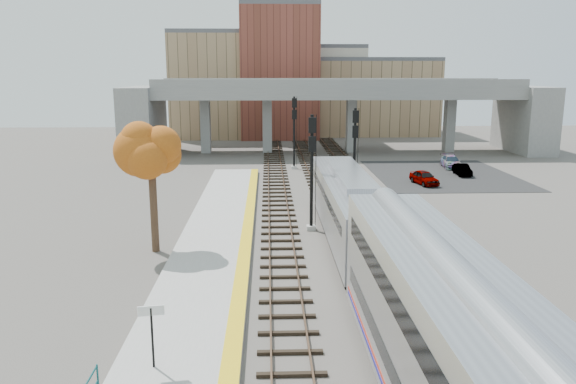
# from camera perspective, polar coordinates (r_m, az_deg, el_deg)

# --- Properties ---
(ground) EXTENTS (160.00, 160.00, 0.00)m
(ground) POSITION_cam_1_polar(r_m,az_deg,el_deg) (30.39, 5.62, -8.00)
(ground) COLOR #47423D
(ground) RESTS_ON ground
(platform) EXTENTS (4.50, 60.00, 0.35)m
(platform) POSITION_cam_1_polar(r_m,az_deg,el_deg) (30.24, -8.25, -7.82)
(platform) COLOR #9E9E99
(platform) RESTS_ON ground
(yellow_strip) EXTENTS (0.70, 60.00, 0.01)m
(yellow_strip) POSITION_cam_1_polar(r_m,az_deg,el_deg) (30.03, -4.62, -7.50)
(yellow_strip) COLOR yellow
(yellow_strip) RESTS_ON platform
(tracks) EXTENTS (10.70, 95.00, 0.25)m
(tracks) POSITION_cam_1_polar(r_m,az_deg,el_deg) (42.34, 4.64, -2.04)
(tracks) COLOR black
(tracks) RESTS_ON ground
(overpass) EXTENTS (54.00, 12.00, 9.50)m
(overpass) POSITION_cam_1_polar(r_m,az_deg,el_deg) (73.94, 4.87, 8.54)
(overpass) COLOR slate
(overpass) RESTS_ON ground
(buildings_far) EXTENTS (43.00, 21.00, 20.60)m
(buildings_far) POSITION_cam_1_polar(r_m,az_deg,el_deg) (95.00, 1.08, 10.63)
(buildings_far) COLOR #9B7F5A
(buildings_far) RESTS_ON ground
(parking_lot) EXTENTS (14.00, 18.00, 0.04)m
(parking_lot) POSITION_cam_1_polar(r_m,az_deg,el_deg) (59.97, 15.39, 1.73)
(parking_lot) COLOR black
(parking_lot) RESTS_ON ground
(locomotive) EXTENTS (3.02, 19.05, 4.10)m
(locomotive) POSITION_cam_1_polar(r_m,az_deg,el_deg) (34.95, 6.16, -1.41)
(locomotive) COLOR #A8AAB2
(locomotive) RESTS_ON ground
(signal_mast_near) EXTENTS (0.60, 0.64, 7.71)m
(signal_mast_near) POSITION_cam_1_polar(r_m,az_deg,el_deg) (36.86, 2.42, 2.01)
(signal_mast_near) COLOR #9E9E99
(signal_mast_near) RESTS_ON ground
(signal_mast_mid) EXTENTS (0.60, 0.64, 7.59)m
(signal_mast_mid) POSITION_cam_1_polar(r_m,az_deg,el_deg) (45.46, 6.77, 3.76)
(signal_mast_mid) COLOR #9E9E99
(signal_mast_mid) RESTS_ON ground
(signal_mast_far) EXTENTS (0.60, 0.64, 7.80)m
(signal_mast_far) POSITION_cam_1_polar(r_m,az_deg,el_deg) (60.79, 0.63, 6.10)
(signal_mast_far) COLOR #9E9E99
(signal_mast_far) RESTS_ON ground
(station_sign) EXTENTS (0.90, 0.19, 2.27)m
(station_sign) POSITION_cam_1_polar(r_m,az_deg,el_deg) (20.30, -13.69, -12.86)
(station_sign) COLOR black
(station_sign) RESTS_ON platform
(tree) EXTENTS (3.60, 3.60, 8.10)m
(tree) POSITION_cam_1_polar(r_m,az_deg,el_deg) (33.02, -13.77, 4.11)
(tree) COLOR #382619
(tree) RESTS_ON ground
(car_a) EXTENTS (2.31, 4.03, 1.29)m
(car_a) POSITION_cam_1_polar(r_m,az_deg,el_deg) (54.10, 13.68, 1.44)
(car_a) COLOR #99999E
(car_a) RESTS_ON parking_lot
(car_b) EXTENTS (1.38, 3.53, 1.14)m
(car_b) POSITION_cam_1_polar(r_m,az_deg,el_deg) (59.86, 17.28, 2.17)
(car_b) COLOR #99999E
(car_b) RESTS_ON parking_lot
(car_c) EXTENTS (2.30, 4.63, 1.29)m
(car_c) POSITION_cam_1_polar(r_m,az_deg,el_deg) (64.33, 16.23, 2.97)
(car_c) COLOR #99999E
(car_c) RESTS_ON parking_lot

